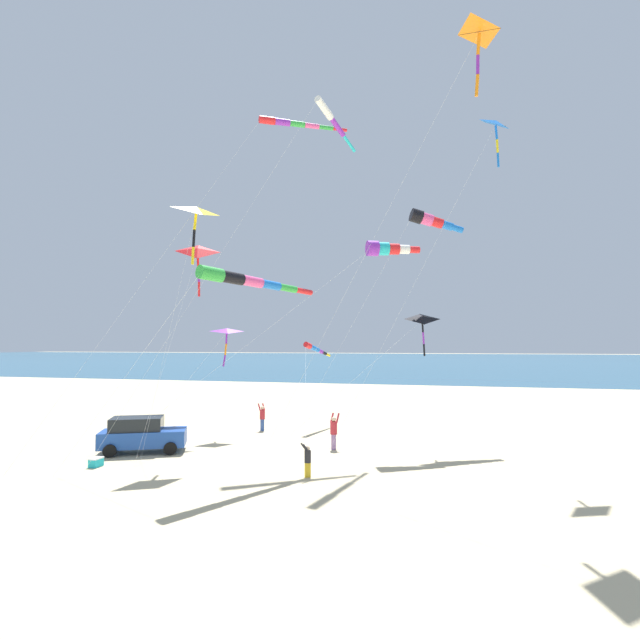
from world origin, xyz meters
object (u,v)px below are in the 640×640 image
Objects in this scene: kite_windsock_magenta_far_left at (386,249)px; kite_windsock_long_streamer_left at (430,220)px; parked_car at (142,434)px; person_child_green_jacket at (308,459)px; kite_windsock_yellow_midlevel at (331,119)px; kite_delta_green_low_center at (198,252)px; kite_delta_long_streamer_right at (422,320)px; kite_windsock_small_distant at (315,349)px; cooler_box at (96,462)px; person_child_grey_jacket at (262,416)px; kite_windsock_checkered_midright at (292,124)px; kite_delta_black_fish_shape at (479,32)px; kite_delta_purple_drifting at (227,331)px; kite_windsock_white_trailing at (245,280)px; person_adult_flyer at (334,430)px; kite_delta_red_high_left at (196,211)px; kite_delta_striped_overhead at (496,125)px.

kite_windsock_magenta_far_left is 1.11× the size of kite_windsock_long_streamer_left.
parked_car is 0.30× the size of kite_windsock_magenta_far_left.
kite_windsock_yellow_midlevel is (-7.15, -0.60, 18.30)m from person_child_green_jacket.
kite_delta_long_streamer_right is at bearing 84.60° from kite_delta_green_low_center.
kite_windsock_yellow_midlevel is at bearing 24.62° from kite_windsock_small_distant.
cooler_box is 0.03× the size of kite_windsock_yellow_midlevel.
parked_car is 0.56× the size of kite_delta_long_streamer_right.
kite_delta_long_streamer_right is at bearing 73.01° from person_child_grey_jacket.
kite_delta_green_low_center is 10.20m from kite_windsock_small_distant.
kite_windsock_magenta_far_left is 0.80× the size of kite_windsock_yellow_midlevel.
kite_delta_black_fish_shape is (6.18, 10.77, 0.17)m from kite_windsock_checkered_midright.
kite_windsock_yellow_midlevel reaches higher than kite_windsock_magenta_far_left.
kite_windsock_checkered_midright is 0.99× the size of kite_delta_black_fish_shape.
cooler_box is 0.09× the size of kite_delta_purple_drifting.
kite_windsock_white_trailing reaches higher than parked_car.
person_child_grey_jacket is 0.14× the size of kite_delta_green_low_center.
kite_windsock_long_streamer_left reaches higher than kite_windsock_white_trailing.
kite_windsock_magenta_far_left is at bearing 50.76° from kite_windsock_small_distant.
kite_windsock_yellow_midlevel is at bearing 83.38° from kite_delta_green_low_center.
person_child_grey_jacket is at bearing 159.41° from cooler_box.
person_adult_flyer is 0.12× the size of kite_windsock_magenta_far_left.
kite_windsock_small_distant reaches higher than person_child_grey_jacket.
kite_delta_striped_overhead is (-3.13, 15.97, 4.46)m from kite_delta_red_high_left.
kite_delta_black_fish_shape is at bearing 56.88° from kite_windsock_yellow_midlevel.
kite_windsock_yellow_midlevel is (-1.50, -0.48, 18.04)m from person_adult_flyer.
person_child_grey_jacket is 18.85m from kite_windsock_checkered_midright.
kite_delta_black_fish_shape reaches higher than kite_windsock_small_distant.
kite_windsock_long_streamer_left is (-2.57, 14.79, 1.80)m from kite_delta_green_low_center.
kite_windsock_long_streamer_left is at bearing 93.68° from person_child_grey_jacket.
kite_delta_red_high_left is (4.31, -9.90, 1.74)m from kite_windsock_magenta_far_left.
person_child_green_jacket reaches higher than cooler_box.
kite_delta_purple_drifting is 14.46m from kite_windsock_yellow_midlevel.
kite_delta_purple_drifting is (-4.57, -0.28, -6.49)m from kite_delta_red_high_left.
kite_windsock_small_distant is 1.38× the size of kite_delta_long_streamer_right.
kite_delta_green_low_center is 5.65m from kite_delta_purple_drifting.
kite_delta_purple_drifting is at bearing -176.50° from kite_delta_red_high_left.
kite_delta_striped_overhead is 2.14× the size of kite_delta_long_streamer_right.
kite_windsock_magenta_far_left is 8.46m from kite_windsock_yellow_midlevel.
kite_windsock_small_distant is 0.58× the size of kite_delta_black_fish_shape.
person_adult_flyer reaches higher than person_child_grey_jacket.
person_child_grey_jacket is at bearing -52.91° from kite_windsock_small_distant.
kite_delta_purple_drifting is at bearing -95.08° from kite_delta_striped_overhead.
kite_windsock_small_distant is at bearing -101.09° from kite_windsock_long_streamer_left.
kite_delta_long_streamer_right is (-7.58, 14.62, 6.84)m from cooler_box.
kite_windsock_checkered_midright reaches higher than cooler_box.
kite_delta_purple_drifting is 0.34× the size of kite_windsock_yellow_midlevel.
kite_delta_green_low_center is (1.87, -3.86, 10.76)m from person_child_grey_jacket.
kite_windsock_long_streamer_left is (-7.25, 12.33, 0.54)m from kite_delta_red_high_left.
kite_windsock_long_streamer_left is 0.72× the size of kite_windsock_yellow_midlevel.
kite_windsock_checkered_midright is (-8.09, -3.33, 18.73)m from person_child_green_jacket.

